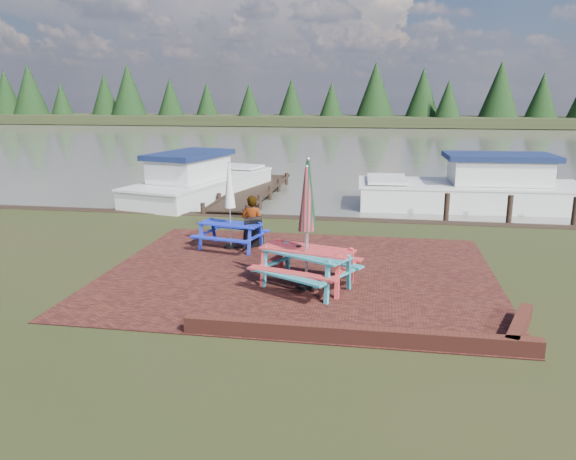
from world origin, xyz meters
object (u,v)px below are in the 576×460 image
at_px(picnic_table_teal, 306,247).
at_px(person, 252,196).
at_px(chalkboard, 253,233).
at_px(picnic_table_red, 307,243).
at_px(picnic_table_blue, 230,219).
at_px(jetty, 253,191).
at_px(boat_jetty, 200,185).
at_px(boat_near, 475,191).

relative_size(picnic_table_teal, person, 1.39).
bearing_deg(picnic_table_teal, chalkboard, 150.17).
distance_m(picnic_table_teal, picnic_table_red, 0.23).
bearing_deg(picnic_table_teal, person, 142.67).
distance_m(picnic_table_blue, person, 2.79).
bearing_deg(picnic_table_blue, chalkboard, 30.41).
height_order(picnic_table_blue, person, picnic_table_blue).
bearing_deg(jetty, boat_jetty, -155.12).
distance_m(chalkboard, jetty, 8.47).
xyz_separation_m(jetty, person, (1.29, -5.65, 0.84)).
bearing_deg(jetty, picnic_table_blue, -80.94).
xyz_separation_m(boat_jetty, person, (3.27, -4.73, 0.48)).
bearing_deg(boat_near, picnic_table_teal, 152.05).
bearing_deg(boat_jetty, person, -41.81).
xyz_separation_m(jetty, boat_near, (8.88, -0.58, 0.37)).
relative_size(picnic_table_teal, boat_near, 0.31).
bearing_deg(chalkboard, picnic_table_red, -93.39).
distance_m(chalkboard, boat_jetty, 8.30).
distance_m(picnic_table_teal, picnic_table_blue, 3.77).
xyz_separation_m(picnic_table_red, jetty, (-3.79, 11.06, -0.86)).
bearing_deg(boat_near, picnic_table_blue, 133.62).
relative_size(picnic_table_red, jetty, 0.31).
bearing_deg(person, boat_near, -145.74).
bearing_deg(picnic_table_red, boat_jetty, 135.91).
xyz_separation_m(chalkboard, jetty, (-1.93, 8.24, -0.31)).
distance_m(chalkboard, person, 2.73).
relative_size(picnic_table_blue, boat_near, 0.27).
height_order(picnic_table_red, boat_jetty, picnic_table_red).
relative_size(picnic_table_red, person, 1.46).
distance_m(boat_near, person, 9.14).
bearing_deg(boat_near, jetty, 83.69).
bearing_deg(picnic_table_blue, person, 103.88).
relative_size(picnic_table_teal, picnic_table_red, 0.95).
relative_size(picnic_table_blue, person, 1.23).
bearing_deg(picnic_table_red, person, 131.08).
bearing_deg(person, picnic_table_teal, 114.53).
distance_m(jetty, person, 5.85).
xyz_separation_m(boat_jetty, boat_near, (10.86, 0.34, 0.01)).
relative_size(picnic_table_red, chalkboard, 3.41).
height_order(chalkboard, boat_near, boat_near).
bearing_deg(boat_near, person, 121.15).
bearing_deg(boat_near, chalkboard, 135.24).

